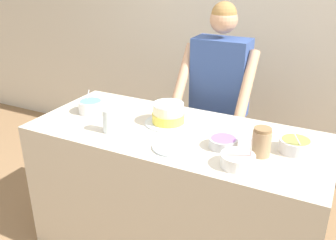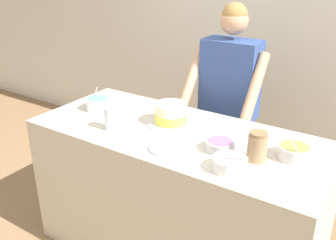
{
  "view_description": "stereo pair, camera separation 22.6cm",
  "coord_description": "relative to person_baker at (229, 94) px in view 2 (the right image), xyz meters",
  "views": [
    {
      "loc": [
        0.9,
        -1.49,
        1.93
      ],
      "look_at": [
        -0.04,
        0.36,
        1.03
      ],
      "focal_mm": 40.0,
      "sensor_mm": 36.0,
      "label": 1
    },
    {
      "loc": [
        1.1,
        -1.38,
        1.93
      ],
      "look_at": [
        -0.04,
        0.36,
        1.03
      ],
      "focal_mm": 40.0,
      "sensor_mm": 36.0,
      "label": 2
    }
  ],
  "objects": [
    {
      "name": "wall_back",
      "position": [
        -0.02,
        0.84,
        0.31
      ],
      "size": [
        10.0,
        0.05,
        2.6
      ],
      "color": "silver",
      "rests_on": "ground_plane"
    },
    {
      "name": "drinking_glass",
      "position": [
        -0.39,
        -0.9,
        0.03
      ],
      "size": [
        0.08,
        0.08,
        0.15
      ],
      "color": "silver",
      "rests_on": "counter"
    },
    {
      "name": "ceramic_plate",
      "position": [
        0.06,
        -0.92,
        -0.04
      ],
      "size": [
        0.23,
        0.23,
        0.01
      ],
      "color": "silver",
      "rests_on": "counter"
    },
    {
      "name": "frosting_bowl_blue",
      "position": [
        -0.69,
        -0.7,
        0.0
      ],
      "size": [
        0.17,
        0.17,
        0.14
      ],
      "color": "white",
      "rests_on": "counter"
    },
    {
      "name": "stoneware_jar",
      "position": [
        0.52,
        -0.78,
        0.04
      ],
      "size": [
        0.1,
        0.1,
        0.16
      ],
      "color": "#9E7F5B",
      "rests_on": "counter"
    },
    {
      "name": "frosting_bowl_purple",
      "position": [
        0.31,
        -0.78,
        -0.01
      ],
      "size": [
        0.16,
        0.16,
        0.06
      ],
      "color": "silver",
      "rests_on": "counter"
    },
    {
      "name": "frosting_bowl_pink",
      "position": [
        0.44,
        -0.95,
        -0.01
      ],
      "size": [
        0.18,
        0.18,
        0.19
      ],
      "color": "white",
      "rests_on": "counter"
    },
    {
      "name": "counter",
      "position": [
        -0.02,
        -0.71,
        -0.52
      ],
      "size": [
        1.86,
        0.8,
        0.94
      ],
      "color": "beige",
      "rests_on": "ground_plane"
    },
    {
      "name": "frosting_bowl_olive",
      "position": [
        0.68,
        -0.65,
        -0.01
      ],
      "size": [
        0.18,
        0.18,
        0.14
      ],
      "color": "silver",
      "rests_on": "counter"
    },
    {
      "name": "cake",
      "position": [
        -0.12,
        -0.62,
        0.02
      ],
      "size": [
        0.3,
        0.3,
        0.14
      ],
      "color": "silver",
      "rests_on": "counter"
    },
    {
      "name": "person_baker",
      "position": [
        0.0,
        0.0,
        0.0
      ],
      "size": [
        0.57,
        0.47,
        1.65
      ],
      "color": "#2D2D38",
      "rests_on": "ground_plane"
    }
  ]
}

